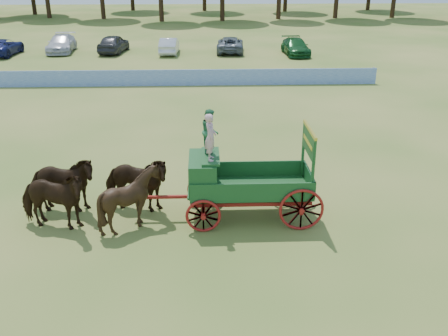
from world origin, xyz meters
TOP-DOWN VIEW (x-y plane):
  - ground at (0.00, 0.00)m, footprint 160.00×160.00m
  - horse_lead_left at (-4.12, -0.67)m, footprint 2.49×1.51m
  - horse_lead_right at (-4.12, 0.43)m, footprint 2.38×1.18m
  - horse_wheel_left at (-1.72, -0.67)m, footprint 1.98×1.81m
  - horse_wheel_right at (-1.72, 0.43)m, footprint 2.51×1.56m
  - farm_dray at (1.27, -0.10)m, footprint 5.99×2.00m
  - sponsor_banner at (-1.00, 18.00)m, footprint 26.00×0.08m
  - parked_cars at (-9.98, 30.09)m, footprint 36.75×7.20m

SIDE VIEW (x-z plane):
  - ground at x=0.00m, z-range 0.00..0.00m
  - sponsor_banner at x=-1.00m, z-range 0.00..1.05m
  - parked_cars at x=-9.98m, z-range -0.07..1.55m
  - horse_lead_left at x=-4.12m, z-range 0.00..1.97m
  - horse_lead_right at x=-4.12m, z-range 0.00..1.97m
  - horse_wheel_right at x=-1.72m, z-range 0.00..1.97m
  - horse_wheel_left at x=-1.72m, z-range 0.00..1.97m
  - farm_dray at x=1.27m, z-range -0.26..3.34m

